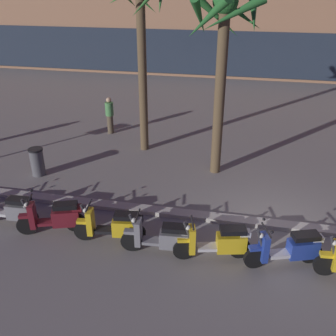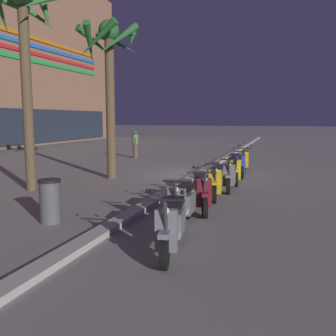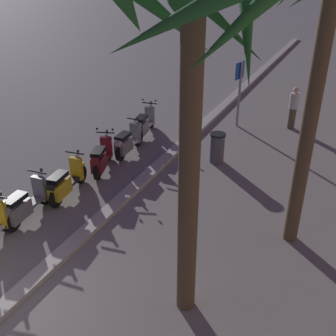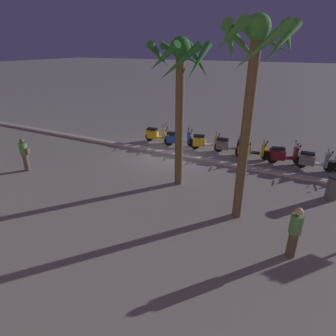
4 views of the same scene
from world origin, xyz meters
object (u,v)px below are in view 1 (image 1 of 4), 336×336
scooter_maroon_mid_centre (56,217)px  palm_tree_by_mall_entrance (141,17)px  scooter_grey_second_in_line (163,238)px  scooter_grey_mid_rear (11,210)px  palm_tree_mid_walkway (223,40)px  litter_bin (37,162)px  scooter_blue_gap_after_mid (290,248)px  scooter_yellow_tail_end (219,242)px  scooter_yellow_mid_front (115,226)px  pedestrian_window_shopping (110,115)px

scooter_maroon_mid_centre → palm_tree_by_mall_entrance: bearing=81.6°
scooter_grey_second_in_line → scooter_maroon_mid_centre: bearing=174.8°
scooter_grey_mid_rear → scooter_maroon_mid_centre: bearing=-4.0°
scooter_grey_mid_rear → palm_tree_mid_walkway: 7.64m
palm_tree_mid_walkway → litter_bin: palm_tree_mid_walkway is taller
scooter_grey_second_in_line → palm_tree_by_mall_entrance: palm_tree_by_mall_entrance is taller
scooter_blue_gap_after_mid → palm_tree_mid_walkway: 6.23m
scooter_maroon_mid_centre → scooter_yellow_tail_end: 4.20m
litter_bin → scooter_grey_mid_rear: bearing=-74.7°
scooter_maroon_mid_centre → litter_bin: 3.54m
scooter_yellow_tail_end → scooter_grey_mid_rear: bearing=177.2°
scooter_maroon_mid_centre → palm_tree_by_mall_entrance: (0.84, 5.67, 4.32)m
scooter_yellow_mid_front → pedestrian_window_shopping: pedestrian_window_shopping is taller
scooter_grey_mid_rear → scooter_maroon_mid_centre: size_ratio=1.03×
scooter_yellow_tail_end → scooter_blue_gap_after_mid: (1.61, 0.11, -0.00)m
palm_tree_by_mall_entrance → litter_bin: palm_tree_by_mall_entrance is taller
scooter_grey_second_in_line → palm_tree_by_mall_entrance: bearing=108.9°
pedestrian_window_shopping → palm_tree_mid_walkway: bearing=-29.7°
scooter_yellow_mid_front → pedestrian_window_shopping: 7.54m
scooter_blue_gap_after_mid → palm_tree_mid_walkway: palm_tree_mid_walkway is taller
palm_tree_mid_walkway → palm_tree_by_mall_entrance: (-2.86, 1.35, 0.46)m
scooter_grey_mid_rear → scooter_yellow_tail_end: 5.54m
scooter_grey_mid_rear → scooter_yellow_mid_front: (2.95, -0.14, 0.00)m
scooter_maroon_mid_centre → scooter_blue_gap_after_mid: bearing=-0.7°
scooter_grey_mid_rear → scooter_yellow_mid_front: same height
litter_bin → palm_tree_by_mall_entrance: bearing=43.9°
scooter_blue_gap_after_mid → scooter_grey_second_in_line: bearing=-176.3°
palm_tree_mid_walkway → litter_bin: bearing=-165.8°
scooter_grey_mid_rear → scooter_yellow_tail_end: same height
scooter_maroon_mid_centre → scooter_blue_gap_after_mid: size_ratio=0.94×
scooter_grey_mid_rear → palm_tree_by_mall_entrance: 7.39m
scooter_yellow_mid_front → scooter_yellow_tail_end: (2.58, -0.13, 0.01)m
scooter_grey_mid_rear → pedestrian_window_shopping: bearing=87.3°
scooter_blue_gap_after_mid → palm_tree_by_mall_entrance: 8.74m
scooter_yellow_mid_front → scooter_grey_second_in_line: same height
scooter_blue_gap_after_mid → litter_bin: scooter_blue_gap_after_mid is taller
scooter_maroon_mid_centre → pedestrian_window_shopping: pedestrian_window_shopping is taller
palm_tree_mid_walkway → litter_bin: (-5.79, -1.47, -3.84)m
scooter_yellow_mid_front → palm_tree_mid_walkway: 6.21m
scooter_grey_mid_rear → palm_tree_mid_walkway: palm_tree_mid_walkway is taller
scooter_grey_second_in_line → palm_tree_by_mall_entrance: 7.63m
scooter_grey_mid_rear → litter_bin: 2.86m
scooter_yellow_mid_front → scooter_grey_second_in_line: bearing=-9.5°
scooter_grey_second_in_line → litter_bin: bearing=147.9°
scooter_yellow_tail_end → palm_tree_mid_walkway: size_ratio=0.32×
scooter_grey_mid_rear → litter_bin: (-0.76, 2.76, 0.04)m
scooter_maroon_mid_centre → scooter_yellow_mid_front: (1.62, -0.05, -0.01)m
scooter_grey_second_in_line → litter_bin: size_ratio=1.87×
pedestrian_window_shopping → scooter_yellow_mid_front: bearing=-69.6°
scooter_blue_gap_after_mid → scooter_yellow_tail_end: bearing=-176.2°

